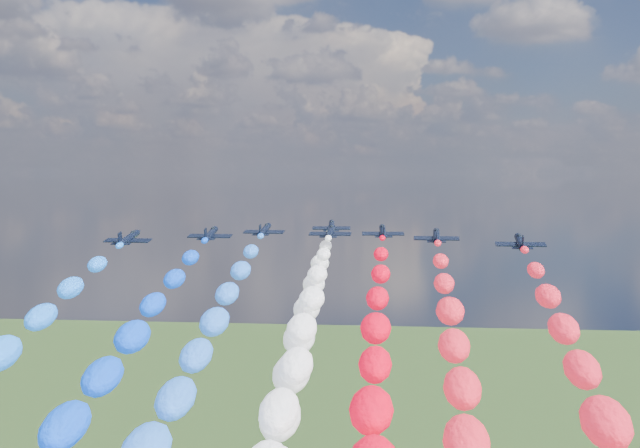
# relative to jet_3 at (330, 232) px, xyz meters

# --- Properties ---
(jet_0) EXTENTS (8.28, 11.05, 4.17)m
(jet_0) POSITION_rel_jet_3_xyz_m (-32.54, -17.58, 0.00)
(jet_0) COLOR black
(jet_1) EXTENTS (7.83, 10.73, 4.17)m
(jet_1) POSITION_rel_jet_3_xyz_m (-21.07, -7.07, 0.00)
(jet_1) COLOR black
(jet_2) EXTENTS (8.33, 11.09, 4.17)m
(jet_2) POSITION_rel_jet_3_xyz_m (-13.06, 3.68, 0.00)
(jet_2) COLOR black
(trail_2) EXTENTS (6.40, 130.58, 41.39)m
(trail_2) POSITION_rel_jet_3_xyz_m (-13.06, -62.78, -18.30)
(trail_2) COLOR blue
(jet_3) EXTENTS (8.12, 10.94, 4.17)m
(jet_3) POSITION_rel_jet_3_xyz_m (0.00, 0.00, 0.00)
(jet_3) COLOR black
(jet_4) EXTENTS (8.51, 11.22, 4.17)m
(jet_4) POSITION_rel_jet_3_xyz_m (-1.07, 15.32, 0.00)
(jet_4) COLOR black
(trail_4) EXTENTS (6.40, 130.58, 41.39)m
(trail_4) POSITION_rel_jet_3_xyz_m (-1.07, -51.14, -18.30)
(trail_4) COLOR silver
(jet_5) EXTENTS (8.43, 11.16, 4.17)m
(jet_5) POSITION_rel_jet_3_xyz_m (9.76, 1.38, 0.00)
(jet_5) COLOR black
(jet_6) EXTENTS (8.27, 11.05, 4.17)m
(jet_6) POSITION_rel_jet_3_xyz_m (19.20, -8.21, 0.00)
(jet_6) COLOR black
(jet_7) EXTENTS (8.30, 11.07, 4.17)m
(jet_7) POSITION_rel_jet_3_xyz_m (31.85, -18.49, 0.00)
(jet_7) COLOR black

